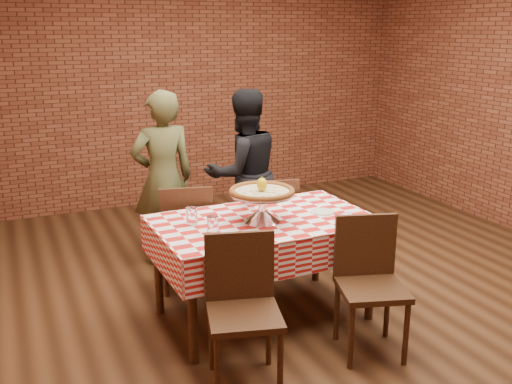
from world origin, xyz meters
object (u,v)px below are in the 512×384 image
diner_black (244,173)px  table (263,269)px  pizza_stand (262,207)px  chair_far_left (186,235)px  chair_far_right (271,224)px  water_glass_left (213,225)px  water_glass_right (192,216)px  pizza (262,192)px  diner_olive (163,178)px  condiment_caddy (247,198)px  chair_near_right (372,290)px  chair_near_left (244,316)px

diner_black → table: bearing=70.1°
pizza_stand → diner_black: size_ratio=0.30×
pizza_stand → chair_far_left: size_ratio=0.52×
chair_far_right → diner_black: bearing=-73.6°
pizza_stand → chair_far_right: 0.99m
water_glass_left → table: bearing=18.1°
water_glass_right → diner_black: bearing=52.7°
pizza → diner_olive: size_ratio=0.29×
condiment_caddy → diner_black: (0.36, 0.93, -0.06)m
chair_far_left → chair_near_right: bearing=131.0°
chair_near_right → chair_far_right: size_ratio=1.04×
chair_near_left → pizza_stand: bearing=73.0°
water_glass_left → diner_black: size_ratio=0.08×
table → chair_near_left: (-0.46, -0.73, 0.08)m
condiment_caddy → chair_near_right: 1.19m
water_glass_right → diner_olive: (0.13, 1.23, -0.04)m
chair_near_left → chair_near_right: chair_near_left is taller
table → water_glass_right: bearing=169.6°
pizza_stand → chair_far_left: pizza_stand is taller
condiment_caddy → chair_far_left: size_ratio=0.16×
pizza_stand → chair_near_left: (-0.43, -0.69, -0.41)m
diner_olive → condiment_caddy: bearing=108.4°
pizza → water_glass_right: (-0.47, 0.13, -0.15)m
chair_near_right → chair_far_left: size_ratio=1.00×
pizza_stand → chair_far_right: size_ratio=0.54×
pizza → chair_near_right: 0.99m
pizza → chair_near_right: (0.46, -0.70, -0.52)m
water_glass_right → diner_olive: diner_olive is taller
pizza → diner_black: size_ratio=0.30×
pizza_stand → condiment_caddy: bearing=84.5°
pizza_stand → chair_far_right: pizza_stand is taller
chair_far_left → chair_far_right: (0.77, -0.00, -0.01)m
pizza_stand → water_glass_left: bearing=-165.4°
chair_near_left → diner_olive: diner_olive is taller
water_glass_left → chair_far_right: size_ratio=0.14×
water_glass_left → chair_near_right: bearing=-34.5°
water_glass_right → chair_far_right: size_ratio=0.14×
chair_far_left → water_glass_right: bearing=90.2°
table → condiment_caddy: size_ratio=10.80×
table → chair_far_right: chair_far_right is taller
water_glass_right → chair_near_left: 0.90m
table → condiment_caddy: 0.55m
chair_near_right → diner_black: (-0.06, 1.97, 0.33)m
chair_far_right → pizza_stand: bearing=70.8°
condiment_caddy → chair_far_right: (0.41, 0.43, -0.40)m
condiment_caddy → chair_far_left: (-0.36, 0.43, -0.38)m
pizza_stand → chair_far_right: (0.45, 0.77, -0.43)m
chair_near_left → chair_near_right: (0.89, -0.01, -0.00)m
pizza_stand → chair_near_left: 0.91m
chair_near_right → chair_far_left: (-0.79, 1.47, -0.00)m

